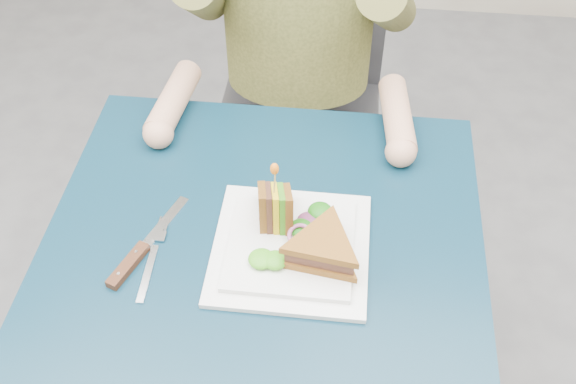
# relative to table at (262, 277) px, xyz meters

# --- Properties ---
(table) EXTENTS (0.75, 0.75, 0.73)m
(table) POSITION_rel_table_xyz_m (0.00, 0.00, 0.00)
(table) COLOR #08202F
(table) RESTS_ON ground
(chair) EXTENTS (0.42, 0.40, 0.93)m
(chair) POSITION_rel_table_xyz_m (0.00, 0.73, -0.11)
(chair) COLOR #47474C
(chair) RESTS_ON ground
(plate) EXTENTS (0.26, 0.26, 0.02)m
(plate) POSITION_rel_table_xyz_m (0.05, 0.00, 0.09)
(plate) COLOR white
(plate) RESTS_ON table
(sandwich_flat) EXTENTS (0.17, 0.17, 0.05)m
(sandwich_flat) POSITION_rel_table_xyz_m (0.10, -0.02, 0.12)
(sandwich_flat) COLOR brown
(sandwich_flat) RESTS_ON plate
(sandwich_upright) EXTENTS (0.08, 0.12, 0.12)m
(sandwich_upright) POSITION_rel_table_xyz_m (0.02, 0.05, 0.13)
(sandwich_upright) COLOR brown
(sandwich_upright) RESTS_ON plate
(fork) EXTENTS (0.02, 0.18, 0.01)m
(fork) POSITION_rel_table_xyz_m (-0.18, -0.04, 0.08)
(fork) COLOR silver
(fork) RESTS_ON table
(knife) EXTENTS (0.09, 0.21, 0.02)m
(knife) POSITION_rel_table_xyz_m (-0.20, -0.04, 0.09)
(knife) COLOR silver
(knife) RESTS_ON table
(toothpick) EXTENTS (0.01, 0.01, 0.06)m
(toothpick) POSITION_rel_table_xyz_m (0.02, 0.05, 0.20)
(toothpick) COLOR tan
(toothpick) RESTS_ON sandwich_upright
(toothpick_frill) EXTENTS (0.01, 0.01, 0.02)m
(toothpick_frill) POSITION_rel_table_xyz_m (0.02, 0.05, 0.23)
(toothpick_frill) COLOR orange
(toothpick_frill) RESTS_ON sandwich_upright
(lettuce_spill) EXTENTS (0.15, 0.13, 0.02)m
(lettuce_spill) POSITION_rel_table_xyz_m (0.05, 0.01, 0.11)
(lettuce_spill) COLOR #337A14
(lettuce_spill) RESTS_ON plate
(onion_ring) EXTENTS (0.04, 0.04, 0.02)m
(onion_ring) POSITION_rel_table_xyz_m (0.06, 0.01, 0.11)
(onion_ring) COLOR #9E4C7A
(onion_ring) RESTS_ON plate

